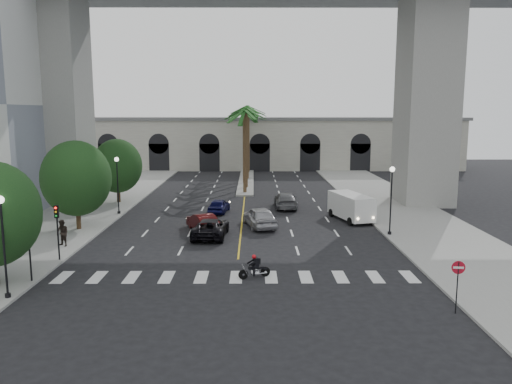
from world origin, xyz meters
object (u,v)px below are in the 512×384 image
at_px(lamp_post_left_far, 118,180).
at_px(do_not_enter_sign, 458,276).
at_px(cargo_van, 351,206).
at_px(motorcycle_rider, 255,267).
at_px(car_b, 203,222).
at_px(traffic_signal_near, 29,239).
at_px(car_d, 285,200).
at_px(lamp_post_left_near, 3,238).
at_px(car_a, 260,217).
at_px(car_c, 211,228).
at_px(pedestrian_b, 63,233).
at_px(traffic_signal_far, 57,223).
at_px(lamp_post_right, 391,195).
at_px(car_e, 219,206).

xyz_separation_m(lamp_post_left_far, do_not_enter_sign, (21.93, -22.79, -1.36)).
xyz_separation_m(cargo_van, do_not_enter_sign, (1.02, -20.40, 0.58)).
distance_m(motorcycle_rider, car_b, 12.26).
bearing_deg(car_b, traffic_signal_near, 31.42).
distance_m(motorcycle_rider, car_d, 21.25).
distance_m(lamp_post_left_near, motorcycle_rider, 13.20).
bearing_deg(lamp_post_left_far, lamp_post_left_near, -90.00).
bearing_deg(car_d, car_a, 71.63).
bearing_deg(do_not_enter_sign, traffic_signal_near, 175.21).
bearing_deg(car_a, lamp_post_left_far, -34.51).
height_order(traffic_signal_near, cargo_van, traffic_signal_near).
bearing_deg(car_d, car_c, 60.49).
bearing_deg(motorcycle_rider, pedestrian_b, 133.79).
xyz_separation_m(traffic_signal_far, cargo_van, (20.81, 12.11, -1.23)).
distance_m(traffic_signal_far, motorcycle_rider, 12.92).
relative_size(lamp_post_left_far, car_b, 1.25).
relative_size(lamp_post_right, car_e, 1.37).
height_order(cargo_van, do_not_enter_sign, do_not_enter_sign).
height_order(lamp_post_left_near, car_e, lamp_post_left_near).
bearing_deg(motorcycle_rider, cargo_van, 40.25).
xyz_separation_m(lamp_post_left_far, traffic_signal_far, (0.10, -14.50, -0.71)).
bearing_deg(traffic_signal_far, lamp_post_left_far, 90.40).
relative_size(car_a, pedestrian_b, 2.68).
height_order(lamp_post_right, cargo_van, lamp_post_right).
relative_size(car_a, car_d, 0.95).
distance_m(cargo_van, pedestrian_b, 23.53).
bearing_deg(do_not_enter_sign, car_a, 123.04).
bearing_deg(traffic_signal_near, motorcycle_rider, 4.02).
distance_m(motorcycle_rider, pedestrian_b, 14.80).
relative_size(car_d, car_e, 1.34).
bearing_deg(car_b, car_e, -121.44).
bearing_deg(cargo_van, traffic_signal_near, -157.66).
relative_size(lamp_post_left_far, car_e, 1.37).
distance_m(lamp_post_right, do_not_enter_sign, 14.87).
distance_m(lamp_post_left_far, car_d, 16.11).
bearing_deg(car_c, pedestrian_b, 20.94).
bearing_deg(lamp_post_left_far, car_d, 12.33).
relative_size(traffic_signal_near, car_a, 0.73).
relative_size(lamp_post_right, do_not_enter_sign, 2.09).
bearing_deg(car_d, car_b, 52.22).
distance_m(motorcycle_rider, car_e, 18.99).
bearing_deg(lamp_post_right, cargo_van, 108.59).
bearing_deg(car_d, do_not_enter_sign, 103.15).
distance_m(lamp_post_right, cargo_van, 6.23).
xyz_separation_m(car_a, cargo_van, (8.01, 2.46, 0.44)).
bearing_deg(car_d, traffic_signal_near, 54.26).
distance_m(lamp_post_left_far, motorcycle_rider, 21.76).
height_order(lamp_post_right, traffic_signal_far, lamp_post_right).
relative_size(car_a, car_e, 1.27).
distance_m(lamp_post_right, car_b, 14.81).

